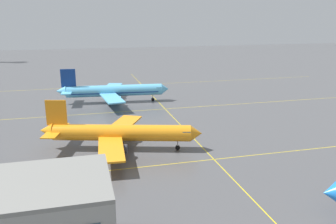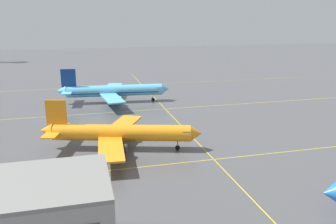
# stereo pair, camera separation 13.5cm
# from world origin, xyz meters

# --- Properties ---
(airliner_second_row) EXTENTS (35.15, 29.97, 11.11)m
(airliner_second_row) POSITION_xyz_m (-18.02, 50.15, 3.79)
(airliner_second_row) COLOR orange
(airliner_second_row) RESTS_ON ground
(airliner_third_row) EXTENTS (37.81, 32.46, 11.75)m
(airliner_third_row) POSITION_xyz_m (-14.92, 94.00, 4.01)
(airliner_third_row) COLOR #5BB7E5
(airliner_third_row) RESTS_ON ground
(taxiway_markings) EXTENTS (164.64, 183.08, 0.01)m
(taxiway_markings) POSITION_xyz_m (0.00, 60.42, 0.00)
(taxiway_markings) COLOR yellow
(taxiway_markings) RESTS_ON ground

